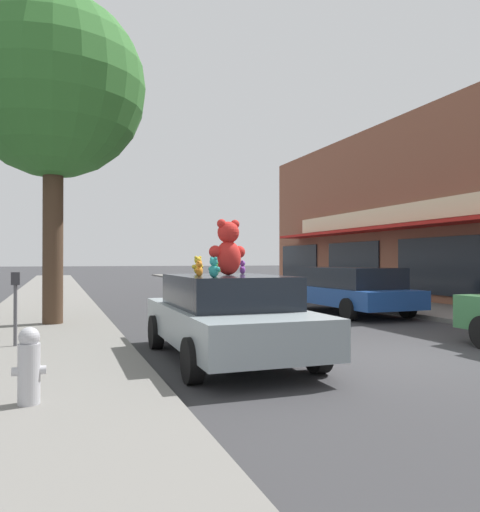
% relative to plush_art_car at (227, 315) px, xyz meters
% --- Properties ---
extents(ground_plane, '(260.00, 260.00, 0.00)m').
position_rel_plush_art_car_xyz_m(ground_plane, '(2.67, -0.78, -0.72)').
color(ground_plane, '#333335').
extents(sidewalk_near, '(3.06, 90.00, 0.12)m').
position_rel_plush_art_car_xyz_m(sidewalk_near, '(-2.88, -0.78, -0.66)').
color(sidewalk_near, slate).
rests_on(sidewalk_near, ground_plane).
extents(plush_art_car, '(2.07, 4.40, 1.36)m').
position_rel_plush_art_car_xyz_m(plush_art_car, '(0.00, 0.00, 0.00)').
color(plush_art_car, '#8C999E').
rests_on(plush_art_car, ground_plane).
extents(teddy_bear_giant, '(0.69, 0.46, 0.92)m').
position_rel_plush_art_car_xyz_m(teddy_bear_giant, '(0.06, 0.14, 1.08)').
color(teddy_bear_giant, red).
rests_on(teddy_bear_giant, plush_art_car).
extents(teddy_bear_green, '(0.17, 0.12, 0.22)m').
position_rel_plush_art_car_xyz_m(teddy_bear_green, '(-0.35, -0.47, 0.74)').
color(teddy_bear_green, green).
rests_on(teddy_bear_green, plush_art_car).
extents(teddy_bear_teal, '(0.17, 0.22, 0.29)m').
position_rel_plush_art_car_xyz_m(teddy_bear_teal, '(-0.52, -0.94, 0.78)').
color(teddy_bear_teal, teal).
rests_on(teddy_bear_teal, plush_art_car).
extents(teddy_bear_yellow, '(0.24, 0.18, 0.32)m').
position_rel_plush_art_car_xyz_m(teddy_bear_yellow, '(-0.29, 0.71, 0.79)').
color(teddy_bear_yellow, yellow).
rests_on(teddy_bear_yellow, plush_art_car).
extents(teddy_bear_orange, '(0.17, 0.16, 0.24)m').
position_rel_plush_art_car_xyz_m(teddy_bear_orange, '(-0.59, -0.45, 0.75)').
color(teddy_bear_orange, orange).
rests_on(teddy_bear_orange, plush_art_car).
extents(teddy_bear_purple, '(0.14, 0.19, 0.25)m').
position_rel_plush_art_car_xyz_m(teddy_bear_purple, '(0.50, 0.62, 0.75)').
color(teddy_bear_purple, purple).
rests_on(teddy_bear_purple, plush_art_car).
extents(parked_car_far_center, '(2.10, 4.78, 1.39)m').
position_rel_plush_art_car_xyz_m(parked_car_far_center, '(5.58, 5.20, 0.04)').
color(parked_car_far_center, '#1E4793').
rests_on(parked_car_far_center, ground_plane).
extents(street_tree, '(4.27, 4.27, 7.69)m').
position_rel_plush_art_car_xyz_m(street_tree, '(-2.68, 4.81, 4.92)').
color(street_tree, '#473323').
rests_on(street_tree, sidewalk_near).
extents(fire_hydrant, '(0.33, 0.22, 0.79)m').
position_rel_plush_art_car_xyz_m(fire_hydrant, '(-2.85, -2.07, -0.20)').
color(fire_hydrant, '#B2B2B7').
rests_on(fire_hydrant, sidewalk_near).
extents(parking_meter, '(0.14, 0.10, 1.27)m').
position_rel_plush_art_car_xyz_m(parking_meter, '(-3.26, 1.77, 0.21)').
color(parking_meter, '#4C4C51').
rests_on(parking_meter, sidewalk_near).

